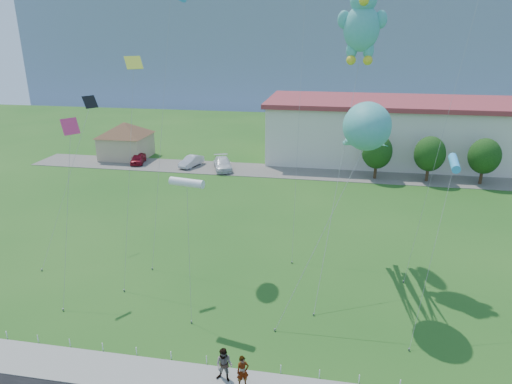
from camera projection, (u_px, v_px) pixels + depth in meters
The scene contains 21 objects.
ground at pixel (230, 350), 25.51m from camera, with size 160.00×160.00×0.00m, color #1F5217.
parking_strip at pixel (293, 172), 58.01m from camera, with size 70.00×6.00×0.06m, color #59544C.
hill_ridge at pixel (324, 48), 132.83m from camera, with size 160.00×50.00×25.00m, color gray.
pavilion at pixel (125, 137), 63.82m from camera, with size 9.20×9.20×5.00m.
warehouse at pixel (496, 133), 60.66m from camera, with size 61.00×15.00×8.20m.
rope_fence at pixel (225, 362), 24.22m from camera, with size 26.05×0.05×0.50m.
tree_near at pixel (377, 152), 54.29m from camera, with size 3.60×3.60×5.47m.
tree_mid at pixel (430, 154), 53.29m from camera, with size 3.60×3.60×5.47m.
tree_far at pixel (484, 156), 52.29m from camera, with size 3.60×3.60×5.47m.
pedestrian_left at pixel (243, 371), 22.54m from camera, with size 0.63×0.41×1.72m, color gray.
pedestrian_right at pixel (224, 365), 22.86m from camera, with size 0.91×0.71×1.87m, color gray.
parked_car_red at pixel (138, 158), 61.59m from camera, with size 1.60×3.97×1.35m, color #A71427.
parked_car_silver at pixel (191, 161), 60.13m from camera, with size 1.46×4.19×1.38m, color silver.
parked_car_white at pixel (223, 164), 58.75m from camera, with size 2.11×5.18×1.50m, color silver.
octopus_kite at pixel (365, 133), 28.84m from camera, with size 6.23×11.93×12.91m.
teddy_bear_kite at pixel (362, 22), 31.83m from camera, with size 3.80×11.19×20.04m.
small_kite_cyan at pixel (454, 164), 27.12m from camera, with size 2.62×6.79×9.89m.
small_kite_white at pixel (187, 184), 26.90m from camera, with size 0.79×3.04×8.87m.
small_kite_pink at pixel (69, 146), 29.72m from camera, with size 1.36×5.24×11.43m.
small_kite_yellow at pixel (132, 92), 30.92m from camera, with size 1.29×5.54×15.30m.
small_kite_black at pixel (85, 121), 37.17m from camera, with size 1.55×8.81×11.81m.
Camera 1 is at (5.16, -20.56, 16.79)m, focal length 32.00 mm.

